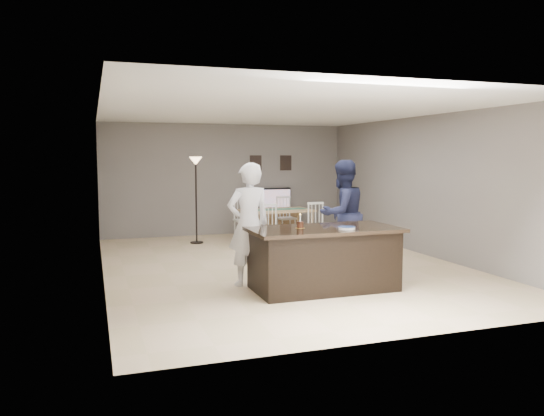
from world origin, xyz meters
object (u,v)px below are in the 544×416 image
object	(u,v)px
woman	(249,225)
plate_stack	(347,228)
kitchen_island	(323,258)
television	(274,198)
floor_lamp	(196,176)
birthday_cake	(300,225)
dining_table	(276,215)
man	(342,214)
tv_console	(275,221)

from	to	relation	value
woman	plate_stack	bearing A→B (deg)	138.53
kitchen_island	woman	size ratio (longest dim) A/B	1.18
television	plate_stack	size ratio (longest dim) A/B	3.79
floor_lamp	woman	bearing A→B (deg)	-89.76
kitchen_island	plate_stack	size ratio (longest dim) A/B	8.91
woman	birthday_cake	size ratio (longest dim) A/B	8.85
television	dining_table	size ratio (longest dim) A/B	0.50
man	dining_table	distance (m)	2.91
birthday_cake	dining_table	xyz separation A→B (m)	(1.09, 4.14, -0.34)
man	woman	bearing A→B (deg)	7.03
television	birthday_cake	size ratio (longest dim) A/B	4.43
woman	dining_table	size ratio (longest dim) A/B	0.99
woman	television	bearing A→B (deg)	-118.66
birthday_cake	floor_lamp	size ratio (longest dim) A/B	0.11
floor_lamp	dining_table	bearing A→B (deg)	-14.64
tv_console	woman	distance (m)	5.47
kitchen_island	birthday_cake	world-z (taller)	birthday_cake
woman	floor_lamp	xyz separation A→B (m)	(-0.02, 4.07, 0.57)
kitchen_island	tv_console	distance (m)	5.70
tv_console	floor_lamp	bearing A→B (deg)	-156.96
television	birthday_cake	bearing A→B (deg)	74.56
tv_console	kitchen_island	bearing A→B (deg)	-102.16
kitchen_island	floor_lamp	distance (m)	4.86
birthday_cake	floor_lamp	xyz separation A→B (m)	(-0.63, 4.59, 0.53)
birthday_cake	plate_stack	world-z (taller)	birthday_cake
plate_stack	kitchen_island	bearing A→B (deg)	130.30
television	floor_lamp	size ratio (longest dim) A/B	0.48
tv_console	plate_stack	size ratio (longest dim) A/B	4.98
kitchen_island	tv_console	xyz separation A→B (m)	(1.20, 5.57, -0.15)
television	dining_table	bearing A→B (deg)	72.65
kitchen_island	birthday_cake	distance (m)	0.60
television	man	bearing A→B (deg)	86.64
woman	dining_table	xyz separation A→B (m)	(1.70, 3.62, -0.30)
floor_lamp	kitchen_island	bearing A→B (deg)	-78.25
television	birthday_cake	xyz separation A→B (m)	(-1.54, -5.58, 0.09)
tv_console	woman	xyz separation A→B (m)	(-2.15, -4.99, 0.61)
woman	dining_table	distance (m)	4.01
woman	dining_table	bearing A→B (deg)	-120.79
television	woman	bearing A→B (deg)	66.98
kitchen_island	floor_lamp	xyz separation A→B (m)	(-0.97, 4.65, 1.02)
kitchen_island	birthday_cake	size ratio (longest dim) A/B	10.42
man	floor_lamp	world-z (taller)	floor_lamp
television	man	distance (m)	4.33
woman	birthday_cake	bearing A→B (deg)	133.65
tv_console	man	distance (m)	4.31
tv_console	woman	bearing A→B (deg)	-113.31
woman	man	distance (m)	2.03
birthday_cake	plate_stack	distance (m)	0.66
tv_console	birthday_cake	world-z (taller)	birthday_cake
tv_console	dining_table	distance (m)	1.47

